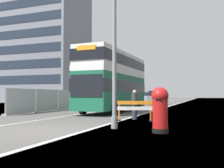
% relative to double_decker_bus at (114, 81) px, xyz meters
% --- Properties ---
extents(ground, '(140.00, 280.00, 0.10)m').
position_rel_double_decker_bus_xyz_m(ground, '(1.66, -11.69, -2.70)').
color(ground, '#565451').
extents(double_decker_bus, '(3.11, 10.38, 4.99)m').
position_rel_double_decker_bus_xyz_m(double_decker_bus, '(0.00, 0.00, 0.00)').
color(double_decker_bus, '#196042').
rests_on(double_decker_bus, ground).
extents(lamppost_foreground, '(0.29, 0.70, 8.73)m').
position_rel_double_decker_bus_xyz_m(lamppost_foreground, '(3.68, -10.13, 1.48)').
color(lamppost_foreground, gray).
rests_on(lamppost_foreground, ground).
extents(red_pillar_postbox, '(0.65, 0.65, 1.75)m').
position_rel_double_decker_bus_xyz_m(red_pillar_postbox, '(5.76, -10.72, -1.69)').
color(red_pillar_postbox, black).
rests_on(red_pillar_postbox, ground).
extents(roadworks_barrier, '(1.94, 0.92, 1.12)m').
position_rel_double_decker_bus_xyz_m(roadworks_barrier, '(3.66, -6.75, -1.93)').
color(roadworks_barrier, orange).
rests_on(roadworks_barrier, ground).
extents(construction_site_fence, '(0.44, 20.60, 2.00)m').
position_rel_double_decker_bus_xyz_m(construction_site_fence, '(-5.83, 3.86, -1.69)').
color(construction_site_fence, '#A8AAAD').
rests_on(construction_site_fence, ground).
extents(car_oncoming_near, '(2.03, 3.83, 2.11)m').
position_rel_double_decker_bus_xyz_m(car_oncoming_near, '(-0.00, 18.57, -1.67)').
color(car_oncoming_near, slate).
rests_on(car_oncoming_near, ground).
extents(car_receding_mid, '(2.09, 4.41, 1.98)m').
position_rel_double_decker_bus_xyz_m(car_receding_mid, '(-3.35, 26.83, -1.71)').
color(car_receding_mid, gray).
rests_on(car_receding_mid, ground).
extents(bare_tree_far_verge_near, '(2.63, 2.65, 4.38)m').
position_rel_double_decker_bus_xyz_m(bare_tree_far_verge_near, '(-12.26, 24.12, -0.48)').
color(bare_tree_far_verge_near, '#4C3D2D').
rests_on(bare_tree_far_verge_near, ground).
extents(bare_tree_far_verge_mid, '(2.94, 2.31, 4.04)m').
position_rel_double_decker_bus_xyz_m(bare_tree_far_verge_mid, '(-10.81, 41.22, -0.78)').
color(bare_tree_far_verge_mid, '#4C3D2D').
rests_on(bare_tree_far_verge_mid, ground).
extents(pedestrian_at_kerb, '(0.34, 0.34, 1.75)m').
position_rel_double_decker_bus_xyz_m(pedestrian_at_kerb, '(3.40, -5.83, -1.77)').
color(pedestrian_at_kerb, '#2D3342').
rests_on(pedestrian_at_kerb, ground).
extents(backdrop_office_block, '(20.24, 13.04, 25.41)m').
position_rel_double_decker_bus_xyz_m(backdrop_office_block, '(-28.53, 28.58, 10.06)').
color(backdrop_office_block, gray).
rests_on(backdrop_office_block, ground).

